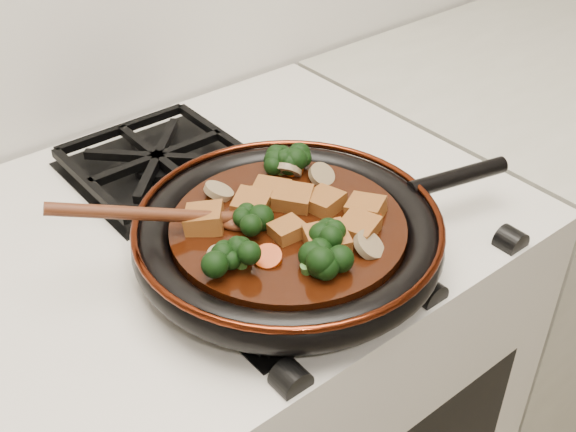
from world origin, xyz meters
TOP-DOWN VIEW (x-y plane):
  - stove at (0.00, 1.69)m, footprint 0.76×0.60m
  - burner_grate_front at (0.00, 1.55)m, footprint 0.23×0.23m
  - burner_grate_back at (0.00, 1.83)m, footprint 0.23×0.23m
  - skillet at (0.02, 1.56)m, footprint 0.48×0.36m
  - braising_sauce at (0.01, 1.56)m, footprint 0.27×0.27m
  - tofu_cube_0 at (-0.06, 1.61)m, footprint 0.06×0.07m
  - tofu_cube_1 at (-0.00, 1.60)m, footprint 0.06×0.06m
  - tofu_cube_2 at (0.10, 1.51)m, footprint 0.05×0.05m
  - tofu_cube_3 at (0.07, 1.55)m, footprint 0.05×0.05m
  - tofu_cube_4 at (0.04, 1.58)m, footprint 0.06×0.06m
  - tofu_cube_5 at (0.06, 1.49)m, footprint 0.05×0.05m
  - tofu_cube_6 at (-0.00, 1.54)m, footprint 0.04×0.03m
  - tofu_cube_7 at (0.02, 1.50)m, footprint 0.06×0.06m
  - tofu_cube_8 at (0.00, 1.60)m, footprint 0.04×0.04m
  - tofu_cube_9 at (0.03, 1.61)m, footprint 0.06×0.06m
  - broccoli_floret_0 at (-0.09, 1.54)m, footprint 0.07×0.07m
  - broccoli_floret_1 at (-0.01, 1.47)m, footprint 0.07×0.07m
  - broccoli_floret_2 at (0.08, 1.64)m, footprint 0.08×0.08m
  - broccoli_floret_3 at (-0.02, 1.48)m, footprint 0.08×0.07m
  - broccoli_floret_4 at (-0.03, 1.57)m, footprint 0.09×0.09m
  - broccoli_floret_5 at (0.09, 1.64)m, footprint 0.08×0.08m
  - broccoli_floret_6 at (0.03, 1.50)m, footprint 0.08×0.08m
  - broccoli_floret_7 at (-0.07, 1.53)m, footprint 0.06×0.07m
  - carrot_coin_0 at (0.09, 1.64)m, footprint 0.03×0.03m
  - carrot_coin_1 at (0.05, 1.49)m, footprint 0.03×0.03m
  - carrot_coin_2 at (0.09, 1.64)m, footprint 0.03×0.03m
  - carrot_coin_3 at (-0.04, 1.52)m, footprint 0.03×0.03m
  - carrot_coin_4 at (0.09, 1.50)m, footprint 0.03×0.03m
  - mushroom_slice_0 at (0.05, 1.46)m, footprint 0.05×0.05m
  - mushroom_slice_1 at (0.11, 1.60)m, footprint 0.04×0.04m
  - mushroom_slice_2 at (-0.02, 1.65)m, footprint 0.05×0.05m
  - mushroom_slice_3 at (-0.09, 1.55)m, footprint 0.04×0.04m
  - mushroom_slice_4 at (0.08, 1.64)m, footprint 0.05×0.05m
  - wooden_spoon at (-0.08, 1.61)m, footprint 0.14×0.08m

SIDE VIEW (x-z plane):
  - stove at x=0.00m, z-range 0.00..0.90m
  - burner_grate_front at x=0.00m, z-range 0.90..0.93m
  - burner_grate_back at x=0.00m, z-range 0.90..0.93m
  - skillet at x=0.02m, z-range 0.92..0.97m
  - braising_sauce at x=0.01m, z-range 0.94..0.96m
  - carrot_coin_0 at x=0.09m, z-range 0.96..0.97m
  - carrot_coin_1 at x=0.05m, z-range 0.96..0.97m
  - carrot_coin_2 at x=0.09m, z-range 0.96..0.97m
  - carrot_coin_3 at x=-0.04m, z-range 0.95..0.97m
  - carrot_coin_4 at x=0.09m, z-range 0.95..0.97m
  - mushroom_slice_0 at x=0.05m, z-range 0.95..0.98m
  - mushroom_slice_1 at x=0.11m, z-range 0.95..0.98m
  - mushroom_slice_2 at x=-0.02m, z-range 0.95..0.98m
  - mushroom_slice_3 at x=-0.09m, z-range 0.96..0.98m
  - mushroom_slice_4 at x=0.08m, z-range 0.95..0.98m
  - tofu_cube_8 at x=0.00m, z-range 0.95..0.98m
  - tofu_cube_6 at x=0.00m, z-range 0.96..0.98m
  - tofu_cube_3 at x=0.07m, z-range 0.95..0.98m
  - tofu_cube_5 at x=0.06m, z-range 0.95..0.98m
  - tofu_cube_1 at x=0.00m, z-range 0.95..0.98m
  - broccoli_floret_4 at x=-0.03m, z-range 0.94..1.00m
  - tofu_cube_2 at x=0.10m, z-range 0.95..0.98m
  - tofu_cube_7 at x=0.02m, z-range 0.95..0.98m
  - tofu_cube_9 at x=0.03m, z-range 0.95..0.98m
  - tofu_cube_0 at x=-0.06m, z-range 0.95..0.98m
  - tofu_cube_4 at x=0.04m, z-range 0.95..0.98m
  - broccoli_floret_3 at x=-0.02m, z-range 0.94..1.00m
  - broccoli_floret_1 at x=-0.01m, z-range 0.94..1.00m
  - broccoli_floret_0 at x=-0.09m, z-range 0.94..1.00m
  - broccoli_floret_7 at x=-0.07m, z-range 0.94..1.00m
  - broccoli_floret_6 at x=0.03m, z-range 0.94..1.01m
  - broccoli_floret_5 at x=0.09m, z-range 0.94..1.01m
  - broccoli_floret_2 at x=0.08m, z-range 0.94..1.01m
  - wooden_spoon at x=-0.08m, z-range 0.87..1.09m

